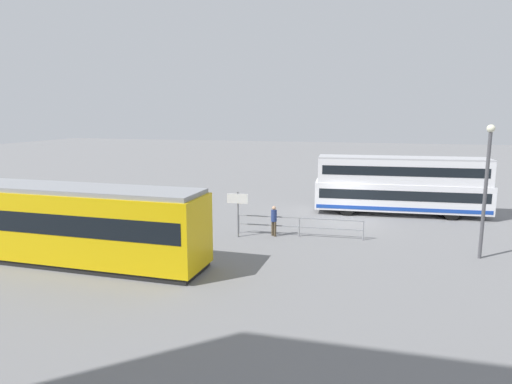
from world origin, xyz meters
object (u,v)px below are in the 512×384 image
(double_decker_bus, at_px, (400,185))
(info_sign, at_px, (238,206))
(pedestrian_near_railing, at_px, (274,219))
(street_lamp, at_px, (486,181))
(tram_yellow, at_px, (70,223))

(double_decker_bus, distance_m, info_sign, 12.02)
(pedestrian_near_railing, height_order, street_lamp, street_lamp)
(double_decker_bus, bearing_deg, pedestrian_near_railing, 47.20)
(double_decker_bus, xyz_separation_m, pedestrian_near_railing, (6.94, 7.49, -1.00))
(double_decker_bus, relative_size, pedestrian_near_railing, 6.67)
(double_decker_bus, height_order, info_sign, double_decker_bus)
(tram_yellow, relative_size, info_sign, 5.06)
(pedestrian_near_railing, relative_size, street_lamp, 0.27)
(double_decker_bus, bearing_deg, street_lamp, 110.36)
(double_decker_bus, relative_size, street_lamp, 1.82)
(double_decker_bus, height_order, street_lamp, street_lamp)
(info_sign, bearing_deg, tram_yellow, 44.78)
(tram_yellow, bearing_deg, double_decker_bus, -136.31)
(double_decker_bus, distance_m, street_lamp, 9.47)
(pedestrian_near_railing, relative_size, info_sign, 0.67)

